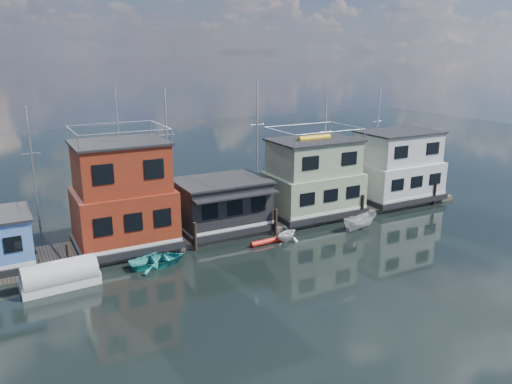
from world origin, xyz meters
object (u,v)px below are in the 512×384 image
dinghy_white (287,233)px  motorboat (360,222)px  houseboat_white (397,167)px  dinghy_teal (158,260)px  houseboat_dark (222,204)px  tarp_runabout (60,277)px  houseboat_green (313,178)px  red_kayak (267,241)px  houseboat_red (123,197)px

dinghy_white → motorboat: motorboat is taller
houseboat_white → dinghy_teal: size_ratio=2.12×
dinghy_white → houseboat_dark: bearing=20.4°
houseboat_white → tarp_runabout: houseboat_white is taller
houseboat_white → tarp_runabout: size_ratio=1.74×
houseboat_green → red_kayak: 8.90m
houseboat_dark → dinghy_white: houseboat_dark is taller
houseboat_red → motorboat: size_ratio=3.44×
houseboat_dark → motorboat: bearing=-25.5°
houseboat_white → tarp_runabout: bearing=-172.0°
red_kayak → dinghy_white: size_ratio=1.27×
houseboat_green → motorboat: houseboat_green is taller
tarp_runabout → houseboat_green: bearing=7.8°
red_kayak → dinghy_white: dinghy_white is taller
houseboat_green → motorboat: 5.94m
houseboat_green → red_kayak: bearing=-149.1°
houseboat_red → motorboat: bearing=-15.2°
houseboat_dark → houseboat_green: 9.07m
red_kayak → dinghy_white: 1.78m
houseboat_red → houseboat_dark: bearing=-0.1°
houseboat_green → tarp_runabout: houseboat_green is taller
houseboat_green → dinghy_white: bearing=-141.3°
houseboat_dark → houseboat_white: (19.00, 0.02, 1.12)m
dinghy_teal → red_kayak: bearing=-90.3°
dinghy_white → red_kayak: bearing=68.3°
red_kayak → tarp_runabout: (-15.25, -0.32, 0.50)m
houseboat_red → houseboat_white: size_ratio=1.41×
motorboat → houseboat_red: bearing=71.0°
dinghy_teal → dinghy_white: bearing=-90.5°
dinghy_white → houseboat_red: bearing=49.5°
houseboat_dark → houseboat_green: size_ratio=0.88×
motorboat → dinghy_teal: bearing=83.5°
houseboat_green → dinghy_teal: houseboat_green is taller
houseboat_dark → red_kayak: 5.14m
houseboat_green → red_kayak: houseboat_green is taller
houseboat_white → dinghy_white: (-15.34, -4.28, -2.94)m
houseboat_dark → tarp_runabout: bearing=-161.2°
houseboat_white → red_kayak: (-17.08, -4.24, -3.33)m
houseboat_red → dinghy_white: (11.66, -4.28, -3.50)m
houseboat_dark → motorboat: houseboat_dark is taller
dinghy_white → motorboat: (6.77, -0.71, 0.07)m
tarp_runabout → motorboat: tarp_runabout is taller
houseboat_red → houseboat_dark: (8.00, -0.02, -1.69)m
houseboat_dark → tarp_runabout: 14.18m
red_kayak → motorboat: motorboat is taller
red_kayak → tarp_runabout: bearing=177.3°
tarp_runabout → motorboat: bearing=-4.8°
houseboat_white → motorboat: bearing=-149.7°
houseboat_red → houseboat_white: houseboat_red is taller
houseboat_green → dinghy_white: (-5.34, -4.28, -2.95)m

